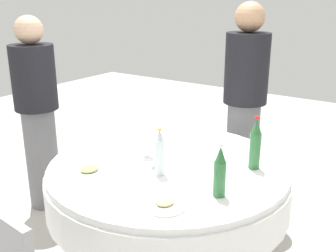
% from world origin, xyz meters
% --- Properties ---
extents(dining_table, '(1.47, 1.47, 0.74)m').
position_xyz_m(dining_table, '(0.00, 0.00, 0.59)').
color(dining_table, white).
rests_on(dining_table, ground_plane).
extents(bottle_green_rear, '(0.06, 0.06, 0.28)m').
position_xyz_m(bottle_green_rear, '(0.19, 0.45, 0.87)').
color(bottle_green_rear, '#2D6B38').
rests_on(bottle_green_rear, dining_table).
extents(bottle_clear_north, '(0.06, 0.06, 0.28)m').
position_xyz_m(bottle_clear_north, '(0.15, 0.05, 0.87)').
color(bottle_clear_north, silver).
rests_on(bottle_clear_north, dining_table).
extents(bottle_green_west, '(0.07, 0.07, 0.32)m').
position_xyz_m(bottle_green_west, '(-0.23, 0.46, 0.89)').
color(bottle_green_west, '#2D6B38').
rests_on(bottle_green_west, dining_table).
extents(wine_glass_outer, '(0.07, 0.07, 0.13)m').
position_xyz_m(wine_glass_outer, '(0.08, -0.03, 0.84)').
color(wine_glass_outer, white).
rests_on(wine_glass_outer, dining_table).
extents(wine_glass_near, '(0.07, 0.07, 0.14)m').
position_xyz_m(wine_glass_near, '(-0.01, -0.17, 0.84)').
color(wine_glass_near, white).
rests_on(wine_glass_near, dining_table).
extents(plate_left, '(0.24, 0.24, 0.04)m').
position_xyz_m(plate_left, '(0.37, -0.29, 0.75)').
color(plate_left, white).
rests_on(plate_left, dining_table).
extents(plate_far, '(0.21, 0.21, 0.04)m').
position_xyz_m(plate_far, '(0.44, 0.28, 0.75)').
color(plate_far, white).
rests_on(plate_far, dining_table).
extents(spoon_north, '(0.08, 0.17, 0.00)m').
position_xyz_m(spoon_north, '(-0.31, -0.06, 0.74)').
color(spoon_north, silver).
rests_on(spoon_north, dining_table).
extents(spoon_west, '(0.15, 0.13, 0.00)m').
position_xyz_m(spoon_west, '(-0.02, 0.18, 0.74)').
color(spoon_west, silver).
rests_on(spoon_west, dining_table).
extents(person_rear, '(0.34, 0.34, 1.57)m').
position_xyz_m(person_rear, '(-0.10, -1.33, 0.82)').
color(person_rear, slate).
rests_on(person_rear, ground_plane).
extents(person_north, '(0.34, 0.34, 1.67)m').
position_xyz_m(person_north, '(-1.03, 0.03, 0.88)').
color(person_north, slate).
rests_on(person_north, ground_plane).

